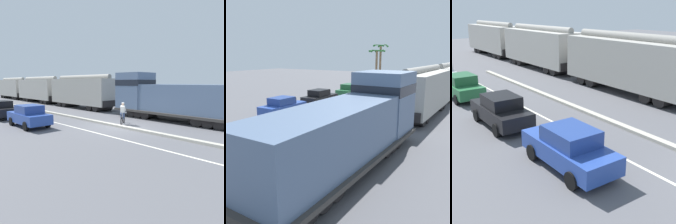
{
  "view_description": "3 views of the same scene",
  "coord_description": "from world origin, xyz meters",
  "views": [
    {
      "loc": [
        -11.39,
        -11.07,
        3.29
      ],
      "look_at": [
        0.41,
        1.02,
        0.98
      ],
      "focal_mm": 35.0,
      "sensor_mm": 36.0,
      "label": 1
    },
    {
      "loc": [
        10.94,
        -11.28,
        5.16
      ],
      "look_at": [
        2.78,
        1.72,
        1.76
      ],
      "focal_mm": 42.0,
      "sensor_mm": 36.0,
      "label": 2
    },
    {
      "loc": [
        -10.85,
        -3.79,
        5.7
      ],
      "look_at": [
        -3.05,
        7.25,
        1.2
      ],
      "focal_mm": 50.0,
      "sensor_mm": 36.0,
      "label": 3
    }
  ],
  "objects": [
    {
      "name": "parked_car_black",
      "position": [
        -4.81,
        10.29,
        0.82
      ],
      "size": [
        1.86,
        4.21,
        1.62
      ],
      "color": "black",
      "rests_on": "ground"
    },
    {
      "name": "cyclist",
      "position": [
        1.01,
        0.43,
        0.82
      ],
      "size": [
        1.47,
        0.97,
        1.71
      ],
      "color": "black",
      "rests_on": "ground"
    },
    {
      "name": "parked_car_blue",
      "position": [
        -4.62,
        4.7,
        0.82
      ],
      "size": [
        1.84,
        4.2,
        1.62
      ],
      "color": "#28479E",
      "rests_on": "ground"
    },
    {
      "name": "hopper_car_trailing",
      "position": [
        5.29,
        34.52,
        2.08
      ],
      "size": [
        2.9,
        10.6,
        4.18
      ],
      "color": "#A7A49C",
      "rests_on": "ground"
    },
    {
      "name": "ground_plane",
      "position": [
        0.0,
        0.0,
        0.0
      ],
      "size": [
        120.0,
        120.0,
        0.0
      ],
      "primitive_type": "plane",
      "color": "#56565B"
    },
    {
      "name": "locomotive",
      "position": [
        5.29,
        -0.84,
        1.8
      ],
      "size": [
        3.1,
        11.61,
        4.2
      ],
      "color": "slate",
      "rests_on": "ground"
    },
    {
      "name": "hopper_car_lead",
      "position": [
        5.29,
        11.32,
        2.08
      ],
      "size": [
        2.9,
        10.6,
        4.18
      ],
      "color": "#9E9B94",
      "rests_on": "ground"
    },
    {
      "name": "lane_stripe",
      "position": [
        -2.4,
        6.0,
        0.0
      ],
      "size": [
        0.14,
        36.0,
        0.01
      ],
      "primitive_type": "cube",
      "color": "silver",
      "rests_on": "ground"
    },
    {
      "name": "median_curb",
      "position": [
        0.0,
        6.0,
        0.08
      ],
      "size": [
        0.36,
        36.0,
        0.16
      ],
      "primitive_type": "cube",
      "color": "#B2AD9E",
      "rests_on": "ground"
    },
    {
      "name": "hopper_car_middle",
      "position": [
        5.29,
        22.92,
        2.08
      ],
      "size": [
        2.9,
        10.6,
        4.18
      ],
      "color": "#A7A49C",
      "rests_on": "ground"
    }
  ]
}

